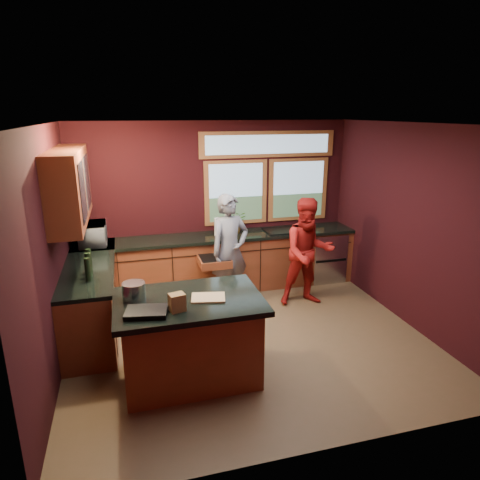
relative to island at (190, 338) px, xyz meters
name	(u,v)px	position (x,y,z in m)	size (l,w,h in m)	color
floor	(249,339)	(0.85, 0.62, -0.48)	(4.50, 4.50, 0.00)	brown
room_shell	(195,200)	(0.26, 0.95, 1.32)	(4.52, 4.02, 2.71)	black
back_counter	(232,261)	(1.05, 2.32, -0.01)	(4.50, 0.64, 0.93)	brown
left_counter	(92,296)	(-1.10, 1.47, -0.01)	(0.64, 2.30, 0.93)	brown
island	(190,338)	(0.00, 0.00, 0.00)	(1.55, 1.05, 0.95)	brown
person_grey	(230,251)	(0.88, 1.74, 0.37)	(0.62, 0.41, 1.70)	slate
person_red	(308,252)	(2.00, 1.43, 0.34)	(0.80, 0.62, 1.64)	maroon
microwave	(93,234)	(-1.07, 2.32, 0.61)	(0.58, 0.39, 0.32)	#999999
potted_plant	(236,222)	(1.14, 2.37, 0.63)	(0.32, 0.28, 0.36)	#999999
paper_towel	(218,227)	(0.83, 2.32, 0.59)	(0.12, 0.12, 0.28)	silver
cutting_board	(208,298)	(0.20, -0.05, 0.48)	(0.35, 0.25, 0.02)	tan
stock_pot	(134,291)	(-0.55, 0.15, 0.56)	(0.24, 0.24, 0.18)	#A6A6AA
paper_bag	(177,302)	(-0.15, -0.25, 0.56)	(0.15, 0.12, 0.18)	brown
black_tray	(146,312)	(-0.45, -0.25, 0.49)	(0.40, 0.28, 0.05)	black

